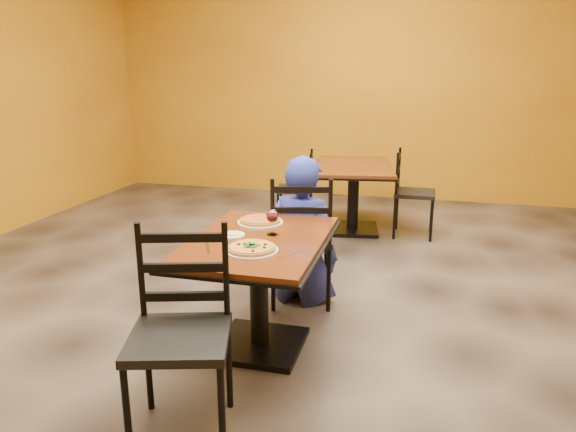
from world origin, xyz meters
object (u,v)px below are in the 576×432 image
(chair_main_near, at_px, (179,340))
(diner, at_px, (302,229))
(table_main, at_px, (259,268))
(chair_second_right, at_px, (415,194))
(wine_glass, at_px, (272,221))
(table_second, at_px, (354,182))
(pizza_main, at_px, (252,248))
(plate_main, at_px, (252,250))
(side_plate, at_px, (232,235))
(chair_second_left, at_px, (295,189))
(plate_far, at_px, (260,222))
(chair_main_far, at_px, (301,238))
(pizza_far, at_px, (260,220))

(chair_main_near, relative_size, diner, 0.91)
(table_main, xyz_separation_m, chair_second_right, (0.89, 2.76, -0.09))
(table_main, height_order, chair_main_near, chair_main_near)
(chair_main_near, relative_size, wine_glass, 5.78)
(table_second, xyz_separation_m, diner, (-0.13, -1.91, 0.01))
(pizza_main, bearing_deg, diner, 87.28)
(plate_main, relative_size, side_plate, 1.94)
(chair_second_right, bearing_deg, chair_second_left, 90.13)
(side_plate, distance_m, wine_glass, 0.27)
(plate_far, bearing_deg, table_second, 82.66)
(chair_main_near, height_order, plate_far, chair_main_near)
(chair_main_far, height_order, diner, diner)
(plate_main, xyz_separation_m, pizza_far, (-0.13, 0.57, 0.02))
(table_main, xyz_separation_m, chair_main_near, (-0.11, -0.91, -0.04))
(chair_main_far, distance_m, plate_far, 0.56)
(chair_second_right, relative_size, plate_main, 3.01)
(side_plate, bearing_deg, plate_far, 75.25)
(plate_far, xyz_separation_m, pizza_far, (0.00, 0.00, 0.02))
(chair_main_near, relative_size, side_plate, 6.50)
(chair_main_near, height_order, chair_second_left, chair_main_near)
(side_plate, bearing_deg, pizza_far, 75.25)
(table_main, relative_size, chair_main_near, 1.18)
(wine_glass, bearing_deg, chair_main_far, 88.10)
(table_main, height_order, wine_glass, wine_glass)
(chair_second_right, bearing_deg, chair_main_far, 157.92)
(chair_main_near, distance_m, chair_second_right, 3.80)
(table_main, relative_size, table_second, 0.90)
(chair_main_far, distance_m, wine_glass, 0.78)
(chair_main_near, bearing_deg, chair_second_right, 58.48)
(chair_main_far, relative_size, diner, 0.89)
(diner, bearing_deg, chair_second_left, -63.79)
(chair_main_near, height_order, side_plate, chair_main_near)
(diner, bearing_deg, side_plate, 83.28)
(table_second, distance_m, plate_main, 3.00)
(chair_second_left, relative_size, chair_second_right, 0.94)
(chair_second_right, bearing_deg, pizza_far, 158.18)
(table_main, bearing_deg, table_second, 85.40)
(chair_main_far, bearing_deg, table_second, -107.41)
(table_second, bearing_deg, chair_second_left, 180.00)
(table_second, xyz_separation_m, chair_second_left, (-0.66, 0.00, -0.12))
(table_second, bearing_deg, table_main, -94.60)
(diner, relative_size, side_plate, 7.16)
(chair_main_far, bearing_deg, wine_glass, 74.63)
(table_second, bearing_deg, chair_main_far, -93.94)
(chair_second_right, bearing_deg, side_plate, 158.99)
(pizza_main, height_order, pizza_far, same)
(diner, xyz_separation_m, side_plate, (-0.26, -0.83, 0.18))
(plate_far, relative_size, side_plate, 1.94)
(chair_main_far, bearing_deg, pizza_main, 73.69)
(diner, bearing_deg, wine_glass, 98.93)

